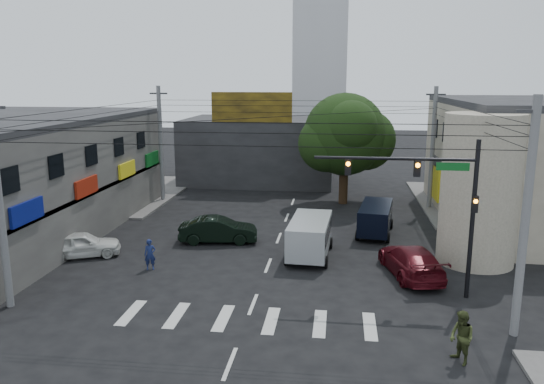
% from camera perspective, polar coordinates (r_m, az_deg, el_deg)
% --- Properties ---
extents(ground, '(160.00, 160.00, 0.00)m').
position_cam_1_polar(ground, '(26.59, -1.00, -9.38)').
color(ground, black).
rests_on(ground, ground).
extents(sidewalk_far_left, '(16.00, 16.00, 0.15)m').
position_cam_1_polar(sidewalk_far_left, '(48.62, -19.26, -0.04)').
color(sidewalk_far_left, '#514F4C').
rests_on(sidewalk_far_left, ground).
extents(sidewalk_far_right, '(16.00, 16.00, 0.15)m').
position_cam_1_polar(sidewalk_far_right, '(45.89, 25.39, -1.23)').
color(sidewalk_far_right, '#514F4C').
rests_on(sidewalk_far_right, ground).
extents(corner_column, '(4.00, 4.00, 8.00)m').
position_cam_1_polar(corner_column, '(29.98, 21.43, 0.23)').
color(corner_column, gray).
rests_on(corner_column, ground).
extents(building_far, '(14.00, 10.00, 6.00)m').
position_cam_1_polar(building_far, '(51.49, -1.27, 4.59)').
color(building_far, '#232326').
rests_on(building_far, ground).
extents(billboard, '(7.00, 0.30, 2.60)m').
position_cam_1_polar(billboard, '(46.27, -2.21, 9.08)').
color(billboard, olive).
rests_on(billboard, building_far).
extents(tower_distant, '(9.00, 9.00, 44.00)m').
position_cam_1_polar(tower_distant, '(95.34, 5.35, 19.45)').
color(tower_distant, silver).
rests_on(tower_distant, ground).
extents(street_tree, '(6.40, 6.40, 8.70)m').
position_cam_1_polar(street_tree, '(41.70, 7.84, 6.13)').
color(street_tree, black).
rests_on(street_tree, ground).
extents(traffic_gantry, '(7.10, 0.35, 7.20)m').
position_cam_1_polar(traffic_gantry, '(24.36, 17.13, -0.06)').
color(traffic_gantry, black).
rests_on(traffic_gantry, ground).
extents(utility_pole_near_right, '(0.32, 0.32, 9.20)m').
position_cam_1_polar(utility_pole_near_right, '(21.76, 25.59, -2.77)').
color(utility_pole_near_right, '#59595B').
rests_on(utility_pole_near_right, ground).
extents(utility_pole_far_left, '(0.32, 0.32, 9.20)m').
position_cam_1_polar(utility_pole_far_left, '(43.17, -11.88, 5.02)').
color(utility_pole_far_left, '#59595B').
rests_on(utility_pole_far_left, ground).
extents(utility_pole_far_right, '(0.32, 0.32, 9.20)m').
position_cam_1_polar(utility_pole_far_right, '(41.39, 16.88, 4.46)').
color(utility_pole_far_right, '#59595B').
rests_on(utility_pole_far_right, ground).
extents(dark_sedan, '(2.97, 5.15, 1.54)m').
position_cam_1_polar(dark_sedan, '(32.29, -5.80, -4.07)').
color(dark_sedan, black).
rests_on(dark_sedan, ground).
extents(white_compact, '(4.84, 5.47, 1.43)m').
position_cam_1_polar(white_compact, '(31.40, -19.84, -5.33)').
color(white_compact, silver).
rests_on(white_compact, ground).
extents(maroon_sedan, '(4.41, 6.22, 1.54)m').
position_cam_1_polar(maroon_sedan, '(27.74, 14.72, -7.17)').
color(maroon_sedan, '#460A11').
rests_on(maroon_sedan, ground).
extents(silver_minivan, '(5.16, 2.61, 2.12)m').
position_cam_1_polar(silver_minivan, '(29.61, 4.09, -4.96)').
color(silver_minivan, '#B2B6BA').
rests_on(silver_minivan, ground).
extents(navy_van, '(5.32, 3.21, 1.92)m').
position_cam_1_polar(navy_van, '(34.34, 11.06, -2.93)').
color(navy_van, black).
rests_on(navy_van, ground).
extents(traffic_officer, '(0.83, 0.75, 1.62)m').
position_cam_1_polar(traffic_officer, '(28.34, -12.99, -6.58)').
color(traffic_officer, '#16204E').
rests_on(traffic_officer, ground).
extents(pedestrian_olive, '(1.51, 1.47, 1.91)m').
position_cam_1_polar(pedestrian_olive, '(20.12, 19.73, -14.54)').
color(pedestrian_olive, '#313A1A').
rests_on(pedestrian_olive, ground).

